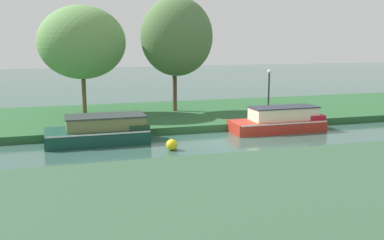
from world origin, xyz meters
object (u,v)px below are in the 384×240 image
Objects in this scene: red_narrowboat at (280,121)px; mooring_post_near at (73,126)px; willow_tree_centre at (177,37)px; lamp_post at (269,87)px; willow_tree_left at (82,42)px; channel_buoy at (172,145)px; forest_barge at (101,131)px.

mooring_post_near is (-11.17, 1.38, 0.06)m from red_narrowboat.
willow_tree_centre reaches higher than red_narrowboat.
red_narrowboat is at bearing -7.06° from mooring_post_near.
lamp_post reaches higher than mooring_post_near.
willow_tree_centre reaches higher than lamp_post.
willow_tree_left reaches higher than mooring_post_near.
willow_tree_left is at bearing 148.29° from red_narrowboat.
willow_tree_left reaches higher than lamp_post.
lamp_post reaches higher than red_narrowboat.
willow_tree_left is at bearing 161.49° from lamp_post.
willow_tree_left is 12.77× the size of channel_buoy.
red_narrowboat is (9.88, -0.00, -0.02)m from forest_barge.
mooring_post_near is 5.81m from channel_buoy.
red_narrowboat is at bearing -102.23° from lamp_post.
channel_buoy is (3.30, -8.87, -4.61)m from willow_tree_left.
willow_tree_centre is 6.55m from lamp_post.
red_narrowboat is at bearing 20.28° from channel_buoy.
channel_buoy is at bearing -106.86° from willow_tree_centre.
forest_barge is at bearing -165.55° from lamp_post.
willow_tree_centre is at bearing -6.55° from willow_tree_left.
willow_tree_left is 13.02× the size of mooring_post_near.
forest_barge is 3.93m from channel_buoy.
red_narrowboat is at bearing -0.00° from forest_barge.
willow_tree_centre is at bearing 32.35° from mooring_post_near.
lamp_post is 11.92m from mooring_post_near.
mooring_post_near reaches higher than channel_buoy.
willow_tree_centre is at bearing 128.10° from red_narrowboat.
willow_tree_left is 0.92× the size of willow_tree_centre.
forest_barge is 9.68× the size of mooring_post_near.
willow_tree_centre is 9.18m from mooring_post_near.
channel_buoy is (-2.49, -8.20, -4.95)m from willow_tree_centre.
willow_tree_left is (-10.22, 6.31, 4.27)m from red_narrowboat.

